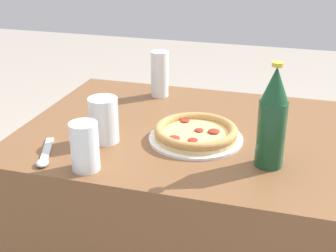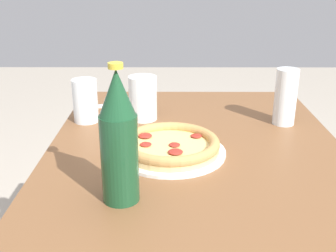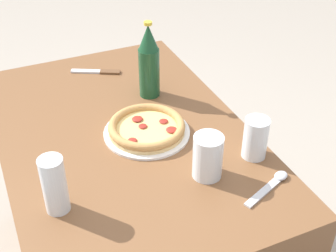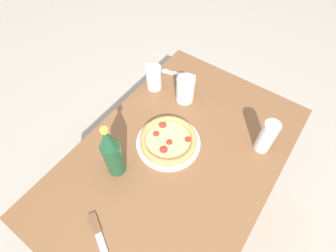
# 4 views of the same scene
# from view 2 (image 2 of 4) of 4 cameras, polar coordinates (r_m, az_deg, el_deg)

# --- Properties ---
(pizza_salami) EXTENTS (0.26, 0.26, 0.04)m
(pizza_salami) POSITION_cam_2_polar(r_m,az_deg,el_deg) (0.99, 0.31, -2.74)
(pizza_salami) COLOR white
(pizza_salami) RESTS_ON table
(glass_orange_juice) EXTENTS (0.07, 0.07, 0.12)m
(glass_orange_juice) POSITION_cam_2_polar(r_m,az_deg,el_deg) (1.20, -11.12, 3.12)
(glass_orange_juice) COLOR white
(glass_orange_juice) RESTS_ON table
(glass_mango_juice) EXTENTS (0.06, 0.06, 0.16)m
(glass_mango_juice) POSITION_cam_2_polar(r_m,az_deg,el_deg) (1.20, 15.59, 3.41)
(glass_mango_juice) COLOR white
(glass_mango_juice) RESTS_ON table
(glass_lemonade) EXTENTS (0.08, 0.08, 0.13)m
(glass_lemonade) POSITION_cam_2_polar(r_m,az_deg,el_deg) (1.20, -3.43, 3.62)
(glass_lemonade) COLOR white
(glass_lemonade) RESTS_ON table
(beer_bottle) EXTENTS (0.07, 0.07, 0.26)m
(beer_bottle) POSITION_cam_2_polar(r_m,az_deg,el_deg) (0.76, -6.68, -1.72)
(beer_bottle) COLOR #194728
(beer_bottle) RESTS_ON table
(spoon) EXTENTS (0.09, 0.17, 0.01)m
(spoon) POSITION_cam_2_polar(r_m,az_deg,el_deg) (1.33, -9.15, 2.77)
(spoon) COLOR silver
(spoon) RESTS_ON table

